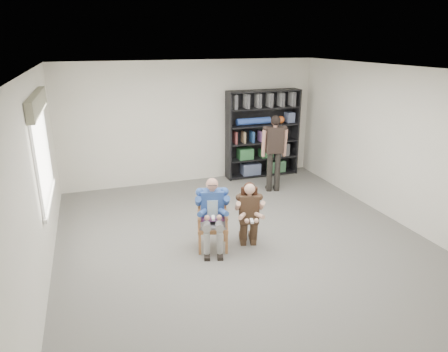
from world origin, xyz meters
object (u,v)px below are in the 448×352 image
object	(u,v)px
armchair	(213,222)
kneeling_woman	(249,215)
bookshelf	(263,134)
seated_man	(212,214)
standing_man	(274,154)

from	to	relation	value
armchair	kneeling_woman	distance (m)	0.60
bookshelf	kneeling_woman	bearing A→B (deg)	-117.13
seated_man	bookshelf	distance (m)	3.88
seated_man	standing_man	world-z (taller)	standing_man
bookshelf	standing_man	distance (m)	1.13
seated_man	standing_man	size ratio (longest dim) A/B	0.70
standing_man	seated_man	bearing A→B (deg)	-122.64
bookshelf	standing_man	bearing A→B (deg)	-100.54
seated_man	kneeling_woman	size ratio (longest dim) A/B	1.09
seated_man	kneeling_woman	world-z (taller)	seated_man
armchair	seated_man	xyz separation A→B (m)	(0.00, 0.00, 0.14)
bookshelf	standing_man	size ratio (longest dim) A/B	1.23
kneeling_woman	standing_man	bearing A→B (deg)	71.14
armchair	standing_man	size ratio (longest dim) A/B	0.54
bookshelf	standing_man	xyz separation A→B (m)	(-0.20, -1.09, -0.20)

